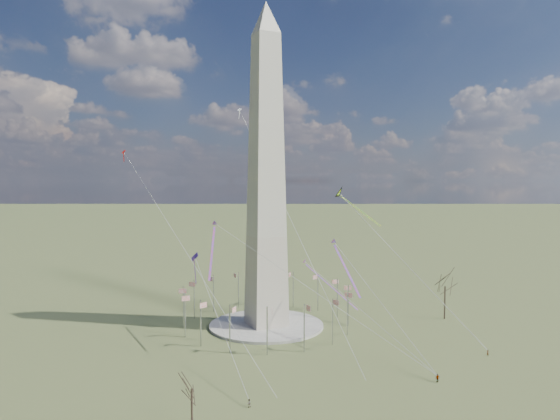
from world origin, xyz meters
name	(u,v)px	position (x,y,z in m)	size (l,w,h in m)	color
ground	(266,326)	(0.00, 0.00, 0.00)	(2000.00, 2000.00, 0.00)	#415229
plaza	(266,325)	(0.00, 0.00, 0.40)	(36.00, 36.00, 0.80)	#B7B3A7
washington_monument	(266,174)	(0.00, 0.00, 47.95)	(15.56, 15.56, 100.00)	#BEB39F
flagpole_ring	(266,304)	(0.00, 0.00, 7.27)	(54.40, 54.40, 13.00)	#B3B7BA
tree_near	(445,284)	(57.37, -16.81, 11.74)	(9.41, 9.41, 16.46)	#413527
tree_far	(192,386)	(-38.20, -55.10, 8.43)	(6.76, 6.76, 11.83)	#413527
person_east	(488,353)	(42.50, -48.77, 0.83)	(0.61, 0.40, 1.66)	gray
person_west	(249,403)	(-25.28, -50.59, 0.86)	(0.84, 0.65, 1.72)	gray
person_centre	(438,378)	(18.47, -56.63, 0.98)	(1.14, 0.48, 1.95)	gray
kite_delta_black	(342,195)	(33.45, 9.69, 40.76)	(14.05, 15.70, 14.15)	black
kite_diamond_purple	(195,260)	(-21.62, 4.75, 21.88)	(1.96, 3.17, 10.03)	navy
kite_streamer_left	(342,261)	(15.16, -20.60, 22.92)	(4.42, 19.93, 13.74)	red
kite_streamer_mid	(213,243)	(-18.97, -5.41, 28.25)	(8.76, 19.96, 14.38)	red
kite_streamer_right	(322,278)	(21.05, 1.52, 13.36)	(11.10, 19.44, 14.65)	red
kite_small_red	(124,153)	(-37.45, 40.05, 55.77)	(1.27, 1.69, 4.32)	red
kite_small_white	(239,111)	(6.97, 43.28, 73.44)	(1.59, 1.38, 4.11)	white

